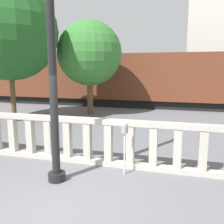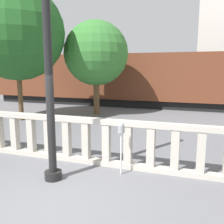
{
  "view_description": "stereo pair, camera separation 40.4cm",
  "coord_description": "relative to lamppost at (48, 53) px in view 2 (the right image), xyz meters",
  "views": [
    {
      "loc": [
        2.2,
        -3.87,
        2.65
      ],
      "look_at": [
        0.12,
        3.41,
        1.32
      ],
      "focal_mm": 40.0,
      "sensor_mm": 36.0,
      "label": 1
    },
    {
      "loc": [
        2.58,
        -3.75,
        2.65
      ],
      "look_at": [
        0.12,
        3.41,
        1.32
      ],
      "focal_mm": 40.0,
      "sensor_mm": 36.0,
      "label": 2
    }
  ],
  "objects": [
    {
      "name": "ground_plane",
      "position": [
        0.62,
        -1.16,
        -2.99
      ],
      "size": [
        160.0,
        160.0,
        0.0
      ],
      "primitive_type": "plane",
      "color": "slate"
    },
    {
      "name": "balustrade",
      "position": [
        0.62,
        1.25,
        -2.33
      ],
      "size": [
        13.89,
        0.24,
        1.31
      ],
      "color": "#BCB5A8",
      "rests_on": "ground"
    },
    {
      "name": "lamppost",
      "position": [
        0.0,
        0.0,
        0.0
      ],
      "size": [
        0.41,
        0.41,
        6.22
      ],
      "color": "black",
      "rests_on": "ground"
    },
    {
      "name": "parking_meter",
      "position": [
        1.47,
        0.8,
        -1.89
      ],
      "size": [
        0.17,
        0.17,
        1.36
      ],
      "color": "silver",
      "rests_on": "ground"
    },
    {
      "name": "train_near",
      "position": [
        -0.26,
        12.41,
        -1.08
      ],
      "size": [
        23.08,
        2.68,
        4.23
      ],
      "color": "black",
      "rests_on": "ground"
    },
    {
      "name": "tree_left",
      "position": [
        -2.35,
        8.46,
        0.5
      ],
      "size": [
        3.64,
        3.64,
        5.31
      ],
      "color": "brown",
      "rests_on": "ground"
    },
    {
      "name": "tree_right",
      "position": [
        -5.41,
        5.61,
        1.42
      ],
      "size": [
        4.74,
        4.74,
        6.78
      ],
      "color": "brown",
      "rests_on": "ground"
    }
  ]
}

